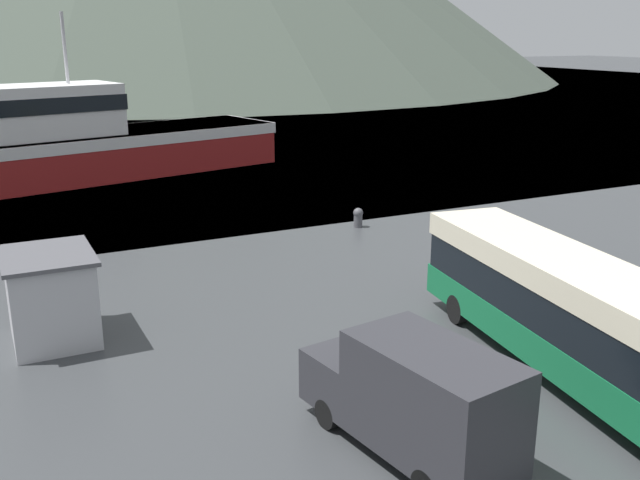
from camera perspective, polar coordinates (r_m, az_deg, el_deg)
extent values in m
plane|color=slate|center=(149.41, -21.46, 11.93)|extent=(240.00, 240.00, 0.00)
cube|color=#146B3D|center=(19.50, 19.83, -8.03)|extent=(4.08, 12.34, 0.92)
cube|color=black|center=(19.13, 20.12, -5.33)|extent=(4.00, 12.09, 1.05)
cube|color=beige|center=(18.84, 20.37, -2.90)|extent=(4.08, 12.34, 0.66)
cube|color=black|center=(23.94, 11.22, -0.78)|extent=(2.10, 0.36, 1.42)
cylinder|color=black|center=(22.35, 10.96, -5.45)|extent=(0.42, 0.93, 0.90)
cylinder|color=black|center=(23.40, 15.49, -4.75)|extent=(0.42, 0.93, 0.90)
cube|color=#2D2D33|center=(14.85, 8.93, -12.66)|extent=(2.46, 3.93, 2.27)
cube|color=#2D2D33|center=(16.84, 2.57, -10.74)|extent=(2.14, 1.85, 1.25)
cube|color=black|center=(15.85, 4.33, -8.47)|extent=(1.62, 0.31, 0.79)
cylinder|color=black|center=(16.54, 0.59, -13.71)|extent=(0.32, 0.73, 0.70)
cylinder|color=black|center=(17.46, 5.24, -12.06)|extent=(0.32, 0.73, 0.70)
cylinder|color=black|center=(15.47, 13.36, -16.52)|extent=(0.32, 0.73, 0.70)
cube|color=maroon|center=(46.34, -17.61, 6.53)|extent=(23.81, 11.10, 2.69)
cube|color=white|center=(46.19, -17.72, 7.76)|extent=(24.05, 11.21, 0.67)
cube|color=white|center=(45.18, -20.65, 9.67)|extent=(8.14, 5.76, 3.01)
cube|color=black|center=(45.14, -20.71, 10.24)|extent=(8.31, 5.91, 0.90)
cylinder|color=#B2B2B7|center=(45.34, -19.76, 14.27)|extent=(0.20, 0.20, 4.05)
cube|color=#B2B2B7|center=(21.93, -20.69, -4.44)|extent=(2.27, 2.78, 2.50)
cube|color=#4C4C51|center=(21.53, -21.04, -1.17)|extent=(2.50, 3.06, 0.12)
cylinder|color=#4C4C51|center=(32.72, 3.06, 1.51)|extent=(0.40, 0.40, 0.55)
sphere|color=#4C4C51|center=(32.62, 3.07, 2.18)|extent=(0.46, 0.46, 0.46)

